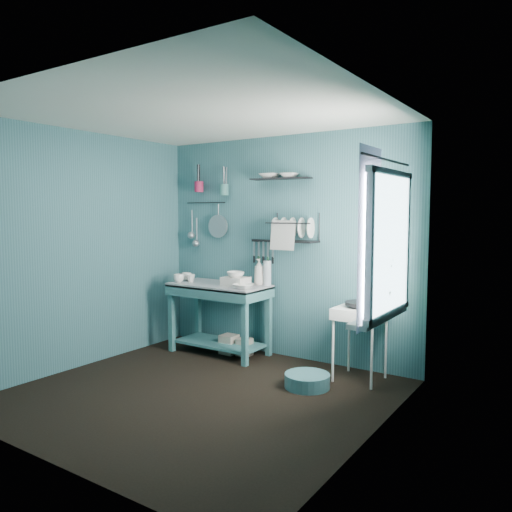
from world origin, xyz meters
The scene contains 36 objects.
floor centered at (0.00, 0.00, 0.00)m, with size 3.20×3.20×0.00m, color black.
ceiling centered at (0.00, 0.00, 2.50)m, with size 3.20×3.20×0.00m, color silver.
wall_back centered at (0.00, 1.50, 1.25)m, with size 3.20×3.20×0.00m, color #34646B.
wall_front centered at (0.00, -1.50, 1.25)m, with size 3.20×3.20×0.00m, color #34646B.
wall_left centered at (-1.60, 0.00, 1.25)m, with size 3.00×3.00×0.00m, color #34646B.
wall_right centered at (1.60, 0.00, 1.25)m, with size 3.00×3.00×0.00m, color #34646B.
work_counter centered at (-0.66, 1.15, 0.41)m, with size 1.16×0.58×0.82m, color #356D70.
mug_left centered at (-1.14, 0.99, 0.87)m, with size 0.12×0.12×0.10m, color white.
mug_mid centered at (-1.04, 1.09, 0.87)m, with size 0.10×0.10×0.09m, color white.
mug_right centered at (-1.16, 1.15, 0.87)m, with size 0.12×0.12×0.10m, color white.
wash_tub centered at (-0.41, 1.13, 0.87)m, with size 0.28×0.22×0.10m, color beige.
tub_bowl centered at (-0.41, 1.13, 0.95)m, with size 0.20×0.20×0.06m, color white.
soap_bottle centered at (-0.24, 1.35, 0.97)m, with size 0.12×0.12×0.30m, color beige.
water_bottle centered at (-0.14, 1.37, 0.96)m, with size 0.09×0.09×0.28m, color silver.
counter_bowl centered at (-0.21, 1.00, 0.85)m, with size 0.22×0.22×0.05m, color white.
hotplate_stand centered at (1.05, 1.18, 0.36)m, with size 0.45×0.45×0.72m, color white.
frying_pan centered at (1.05, 1.18, 0.76)m, with size 0.30×0.30×0.04m, color black.
knife_strip centered at (-0.25, 1.47, 1.32)m, with size 0.32×0.02×0.03m, color black.
dish_rack centered at (0.19, 1.37, 1.48)m, with size 0.55×0.24×0.32m, color black.
upper_shelf centered at (0.02, 1.40, 2.01)m, with size 0.70×0.18×0.01m, color black.
shelf_bowl_left centered at (-0.13, 1.40, 2.09)m, with size 0.22×0.22×0.05m, color white.
shelf_bowl_right centered at (0.12, 1.40, 2.01)m, with size 0.20×0.20×0.05m, color white.
utensil_cup_magenta centered at (-1.18, 1.42, 1.96)m, with size 0.11×0.11×0.13m, color #B12049.
utensil_cup_teal centered at (-0.79, 1.42, 1.91)m, with size 0.11×0.11×0.13m, color #38746E.
colander centered at (-0.91, 1.45, 1.48)m, with size 0.28×0.28×0.03m, color #A0A2A8.
ladle_outer centered at (-1.33, 1.46, 1.53)m, with size 0.01×0.01×0.30m, color #A0A2A8.
ladle_inner centered at (-1.25, 1.46, 1.43)m, with size 0.01×0.01×0.30m, color #A0A2A8.
hook_rail centered at (-1.11, 1.47, 1.76)m, with size 0.01×0.01×0.60m, color black.
window_glass centered at (1.59, 0.45, 1.40)m, with size 1.10×1.10×0.00m, color white.
windowsill centered at (1.50, 0.45, 0.81)m, with size 0.16×0.95×0.04m, color white.
curtain centered at (1.52, 0.15, 1.45)m, with size 1.35×1.35×0.00m, color silver.
curtain_rod centered at (1.54, 0.45, 2.05)m, with size 0.02×0.02×1.05m, color black.
potted_plant centered at (1.46, 0.47, 1.07)m, with size 0.26×0.26×0.47m, color #316A2A.
storage_tin_large centered at (-0.56, 1.20, 0.11)m, with size 0.18×0.18×0.22m, color gray.
storage_tin_small centered at (-0.36, 1.23, 0.10)m, with size 0.15×0.15×0.20m, color gray.
floor_basin centered at (0.73, 0.70, 0.07)m, with size 0.43×0.43×0.13m, color teal.
Camera 1 is at (2.86, -3.37, 1.64)m, focal length 35.00 mm.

